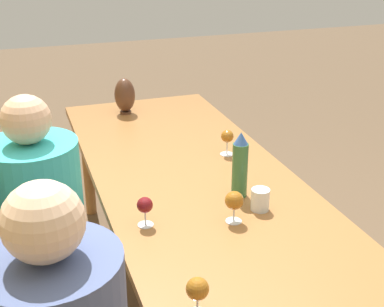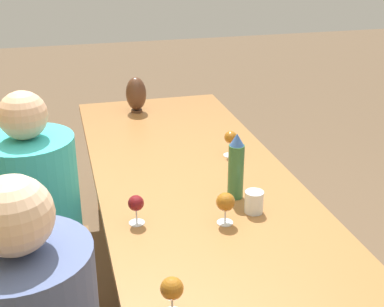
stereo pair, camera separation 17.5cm
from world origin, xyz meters
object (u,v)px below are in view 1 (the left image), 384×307
Objects in this scene: wine_glass_2 at (145,206)px; person_far at (44,227)px; water_tumbler at (260,200)px; wine_glass_1 at (197,290)px; water_bottle at (240,166)px; vase at (125,95)px; wine_glass_5 at (234,201)px; wine_glass_4 at (227,137)px; chair_far at (24,255)px.

person_far is at bearing 55.87° from wine_glass_2.
wine_glass_2 is (0.03, 0.48, 0.04)m from water_tumbler.
water_tumbler is 0.72× the size of wine_glass_1.
water_bottle is at bearing -32.67° from wine_glass_1.
vase reaches higher than wine_glass_5.
wine_glass_1 is 0.97× the size of wine_glass_4.
wine_glass_4 is 1.01× the size of wine_glass_5.
person_far is at bearing 64.47° from wine_glass_5.
person_far is (-0.29, 0.95, -0.18)m from wine_glass_4.
water_bottle is at bearing -169.34° from vase.
chair_far is (0.26, 0.47, -0.29)m from wine_glass_2.
water_bottle is 0.29× the size of chair_far.
water_bottle is at bearing -99.94° from person_far.
wine_glass_5 is at bearing 151.03° from water_bottle.
chair_far is at bearing 90.00° from person_far.
wine_glass_1 is 0.92m from person_far.
chair_far reaches higher than vase.
vase is at bearing -9.12° from wine_glass_2.
water_bottle reaches higher than wine_glass_4.
wine_glass_1 is at bearing 153.49° from wine_glass_4.
wine_glass_1 is 1.06× the size of wine_glass_2.
wine_glass_4 reaches higher than water_tumbler.
wine_glass_4 is at bearing -74.50° from chair_far.
wine_glass_4 reaches higher than wine_glass_1.
wine_glass_2 is at bearing -118.51° from chair_far.
wine_glass_2 is 0.61m from chair_far.
wine_glass_4 is (0.43, -0.12, -0.05)m from water_bottle.
vase is at bearing 10.66° from water_bottle.
vase is at bearing -32.26° from chair_far.
person_far is at bearing 71.42° from water_tumbler.
wine_glass_4 is at bearing -20.05° from wine_glass_5.
wine_glass_2 is 0.92× the size of wine_glass_5.
vase is 1.69× the size of wine_glass_4.
person_far is (-0.00, -0.09, 0.12)m from chair_far.
water_tumbler is at bearing -68.96° from wine_glass_5.
wine_glass_1 reaches higher than wine_glass_2.
vase is 1.44m from wine_glass_5.
wine_glass_5 is 0.93m from chair_far.
wine_glass_1 is (-1.90, 0.20, -0.03)m from vase.
wine_glass_5 is at bearing -175.09° from vase.
chair_far reaches higher than water_tumbler.
water_bottle reaches higher than wine_glass_5.
water_tumbler is at bearing 171.17° from wine_glass_4.
chair_far is at bearing 67.10° from wine_glass_5.
water_tumbler is at bearing -167.72° from water_bottle.
water_bottle reaches higher than vase.
wine_glass_5 is (0.47, -0.32, 0.00)m from wine_glass_1.
water_bottle is 2.23× the size of wine_glass_5.
wine_glass_2 is (0.56, 0.02, -0.01)m from wine_glass_1.
wine_glass_1 is at bearing 138.78° from water_tumbler.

